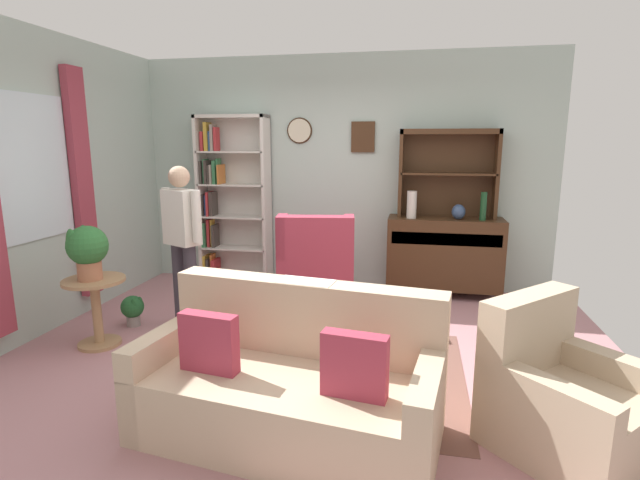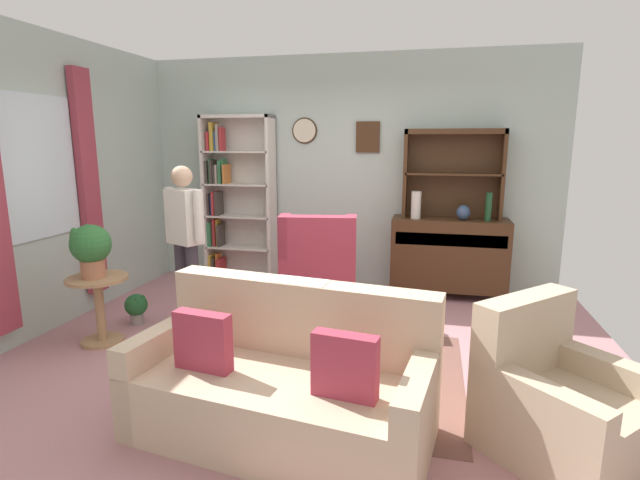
% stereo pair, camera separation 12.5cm
% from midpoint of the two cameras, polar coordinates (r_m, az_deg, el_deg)
% --- Properties ---
extents(ground_plane, '(5.40, 4.60, 0.02)m').
position_cam_midpoint_polar(ground_plane, '(4.26, -2.76, -13.24)').
color(ground_plane, '#B27A7F').
extents(wall_back, '(5.00, 0.09, 2.80)m').
position_cam_midpoint_polar(wall_back, '(5.97, 2.09, 7.97)').
color(wall_back, '#ADC1B7').
rests_on(wall_back, ground_plane).
extents(wall_left, '(0.16, 4.20, 2.80)m').
position_cam_midpoint_polar(wall_left, '(5.12, -31.58, 5.63)').
color(wall_left, '#ADC1B7').
rests_on(wall_left, ground_plane).
extents(area_rug, '(2.23, 1.80, 0.01)m').
position_cam_midpoint_polar(area_rug, '(3.95, -0.94, -15.09)').
color(area_rug, brown).
rests_on(area_rug, ground_plane).
extents(bookshelf, '(0.90, 0.30, 2.10)m').
position_cam_midpoint_polar(bookshelf, '(6.22, -11.38, 4.69)').
color(bookshelf, silver).
rests_on(bookshelf, ground_plane).
extents(sideboard, '(1.30, 0.45, 0.92)m').
position_cam_midpoint_polar(sideboard, '(5.76, 13.89, -1.50)').
color(sideboard, '#422816').
rests_on(sideboard, ground_plane).
extents(sideboard_hutch, '(1.10, 0.26, 1.00)m').
position_cam_midpoint_polar(sideboard_hutch, '(5.73, 14.35, 9.03)').
color(sideboard_hutch, '#422816').
rests_on(sideboard_hutch, sideboard).
extents(vase_tall, '(0.11, 0.11, 0.31)m').
position_cam_midpoint_polar(vase_tall, '(5.58, 10.19, 4.15)').
color(vase_tall, beige).
rests_on(vase_tall, sideboard).
extents(vase_round, '(0.15, 0.15, 0.17)m').
position_cam_midpoint_polar(vase_round, '(5.61, 15.48, 3.23)').
color(vase_round, '#33476B').
rests_on(vase_round, sideboard).
extents(bottle_wine, '(0.07, 0.07, 0.32)m').
position_cam_midpoint_polar(bottle_wine, '(5.61, 18.19, 3.82)').
color(bottle_wine, '#194223').
rests_on(bottle_wine, sideboard).
extents(couch_floral, '(1.90, 1.09, 0.90)m').
position_cam_midpoint_polar(couch_floral, '(3.08, -4.75, -16.83)').
color(couch_floral, '#C6AD8E').
rests_on(couch_floral, ground_plane).
extents(armchair_floral, '(1.08, 1.08, 0.88)m').
position_cam_midpoint_polar(armchair_floral, '(3.25, 25.80, -16.91)').
color(armchair_floral, '#C6AD8E').
rests_on(armchair_floral, ground_plane).
extents(wingback_chair, '(0.89, 0.91, 1.05)m').
position_cam_midpoint_polar(wingback_chair, '(5.14, -1.14, -4.17)').
color(wingback_chair, '#A33347').
rests_on(wingback_chair, ground_plane).
extents(plant_stand, '(0.52, 0.52, 0.61)m').
position_cam_midpoint_polar(plant_stand, '(4.71, -25.72, -6.90)').
color(plant_stand, '#A87F56').
rests_on(plant_stand, ground_plane).
extents(potted_plant_large, '(0.34, 0.34, 0.47)m').
position_cam_midpoint_polar(potted_plant_large, '(4.58, -26.61, -0.92)').
color(potted_plant_large, '#AD6B4C').
rests_on(potted_plant_large, plant_stand).
extents(potted_plant_small, '(0.22, 0.22, 0.30)m').
position_cam_midpoint_polar(potted_plant_small, '(5.11, -21.97, -7.55)').
color(potted_plant_small, gray).
rests_on(potted_plant_small, ground_plane).
extents(person_reading, '(0.50, 0.33, 1.56)m').
position_cam_midpoint_polar(person_reading, '(4.77, -16.72, 0.55)').
color(person_reading, '#38333D').
rests_on(person_reading, ground_plane).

